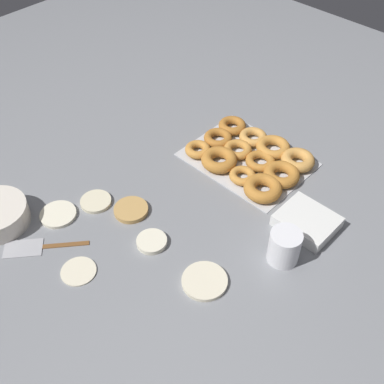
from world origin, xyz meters
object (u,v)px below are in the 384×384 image
at_px(pancake_4, 96,202).
at_px(pancake_5, 131,210).
at_px(pancake_3, 205,281).
at_px(paper_cup, 284,247).
at_px(pancake_0, 58,214).
at_px(spatula, 33,247).
at_px(container_stack, 307,221).
at_px(pancake_1, 78,271).
at_px(donut_tray, 252,158).
at_px(pancake_2, 152,242).

xyz_separation_m(pancake_4, pancake_5, (-0.10, -0.05, 0.00)).
relative_size(pancake_3, pancake_5, 1.18).
relative_size(pancake_4, paper_cup, 0.95).
relative_size(pancake_0, spatula, 0.53).
relative_size(pancake_4, container_stack, 0.59).
bearing_deg(pancake_1, container_stack, -122.01).
bearing_deg(pancake_5, pancake_3, 174.10).
bearing_deg(donut_tray, spatula, 72.89).
bearing_deg(pancake_3, donut_tray, -65.42).
bearing_deg(paper_cup, pancake_0, 29.99).
bearing_deg(donut_tray, pancake_1, 85.00).
distance_m(pancake_2, pancake_4, 0.23).
distance_m(pancake_2, pancake_5, 0.14).
xyz_separation_m(pancake_4, donut_tray, (-0.22, -0.46, 0.01)).
distance_m(pancake_2, spatula, 0.32).
bearing_deg(paper_cup, container_stack, -82.63).
relative_size(pancake_0, pancake_5, 1.05).
bearing_deg(pancake_2, pancake_4, 2.42).
distance_m(pancake_1, spatula, 0.16).
relative_size(pancake_0, pancake_1, 1.12).
xyz_separation_m(pancake_3, pancake_4, (0.42, 0.02, -0.00)).
height_order(pancake_0, paper_cup, paper_cup).
distance_m(container_stack, paper_cup, 0.14).
bearing_deg(pancake_1, pancake_4, -48.80).
height_order(pancake_2, donut_tray, donut_tray).
relative_size(pancake_0, pancake_3, 0.88).
xyz_separation_m(donut_tray, container_stack, (-0.28, 0.10, -0.00)).
xyz_separation_m(pancake_5, paper_cup, (-0.42, -0.17, 0.04)).
height_order(pancake_2, paper_cup, paper_cup).
distance_m(pancake_5, spatula, 0.29).
bearing_deg(donut_tray, paper_cup, 140.87).
height_order(donut_tray, paper_cup, paper_cup).
bearing_deg(pancake_3, pancake_0, 14.89).
relative_size(pancake_1, donut_tray, 0.24).
relative_size(pancake_4, pancake_5, 0.92).
height_order(pancake_0, donut_tray, donut_tray).
relative_size(pancake_2, pancake_4, 0.92).
distance_m(pancake_3, container_stack, 0.35).
distance_m(pancake_2, donut_tray, 0.45).
xyz_separation_m(pancake_3, spatula, (0.41, 0.24, -0.00)).
bearing_deg(container_stack, pancake_0, 40.52).
xyz_separation_m(pancake_0, pancake_5, (-0.14, -0.16, 0.00)).
distance_m(pancake_5, paper_cup, 0.45).
bearing_deg(container_stack, pancake_3, 76.88).
bearing_deg(pancake_1, pancake_3, -142.05).
height_order(pancake_2, pancake_5, same).
bearing_deg(container_stack, spatula, 49.64).
distance_m(pancake_4, container_stack, 0.61).
xyz_separation_m(pancake_4, spatula, (-0.01, 0.22, -0.00)).
height_order(pancake_4, spatula, pancake_4).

